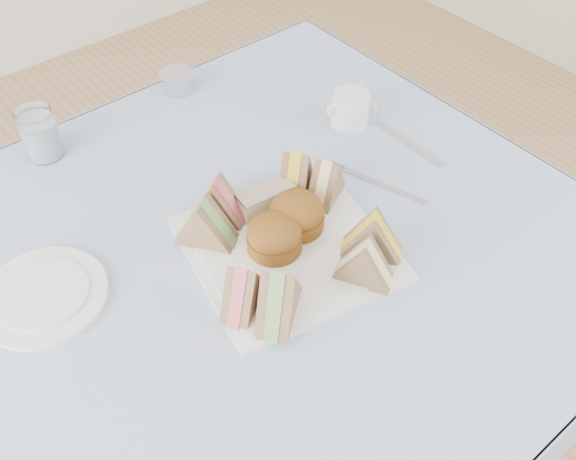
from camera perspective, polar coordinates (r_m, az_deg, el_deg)
floor at (r=1.69m, az=-0.84°, el=-17.93°), size 4.00×4.00×0.00m
table at (r=1.37m, az=-1.01°, el=-11.26°), size 0.90×0.90×0.74m
tablecloth at (r=1.07m, az=-1.27°, el=-0.59°), size 1.02×1.02×0.01m
serving_plate at (r=1.04m, az=0.00°, el=-1.66°), size 0.36×0.36×0.01m
sandwich_fl_a at (r=0.93m, az=-4.02°, el=-5.02°), size 0.10×0.09×0.08m
sandwich_fl_b at (r=0.92m, az=-0.85°, el=-5.65°), size 0.11×0.10×0.09m
sandwich_fr_a at (r=1.00m, az=7.56°, el=-0.36°), size 0.10×0.10×0.09m
sandwich_fr_b at (r=0.97m, az=6.86°, el=-2.69°), size 0.08×0.10×0.08m
sandwich_bl_a at (r=1.02m, az=-7.43°, el=0.81°), size 0.10×0.11×0.09m
sandwich_bl_b at (r=1.06m, az=-6.29°, el=2.77°), size 0.09×0.11×0.09m
sandwich_br_a at (r=1.09m, az=3.43°, el=4.51°), size 0.10×0.08×0.08m
sandwich_br_b at (r=1.10m, az=0.71°, el=5.20°), size 0.11×0.09×0.09m
scone_left at (r=1.01m, az=-1.23°, el=-0.52°), size 0.10×0.10×0.06m
scone_right at (r=1.04m, az=0.76°, el=1.47°), size 0.11×0.11×0.06m
pastry_slice at (r=1.08m, az=-1.99°, el=2.68°), size 0.10×0.05×0.05m
side_plate at (r=1.05m, az=-20.89°, el=-5.50°), size 0.25×0.25×0.01m
water_glass at (r=1.27m, az=-21.20°, el=7.98°), size 0.08×0.08×0.10m
tea_strainer at (r=1.39m, az=-9.78°, el=12.78°), size 0.09×0.09×0.04m
knife at (r=1.27m, az=10.69°, el=7.61°), size 0.01×0.17×0.00m
fork at (r=1.16m, az=8.58°, el=3.90°), size 0.06×0.16×0.00m
creamer_jug at (r=1.28m, az=5.56°, el=10.62°), size 0.09×0.09×0.07m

